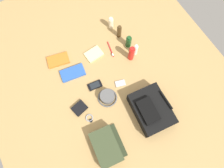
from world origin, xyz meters
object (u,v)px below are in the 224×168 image
Objects in this scene: paperback_novel at (58,60)px; toothbrush at (111,50)px; media_player at (120,83)px; cell_phone at (95,85)px; wristwatch at (90,118)px; toothpaste_tube at (136,50)px; cologne_bottle at (119,32)px; wallet at (80,108)px; lotion_bottle at (111,23)px; notepad at (93,54)px; travel_guidebook at (73,73)px; sunscreen_spray at (131,54)px; toiletry_pouch at (107,147)px; backpack at (151,110)px; bucket_hat at (107,97)px; shampoo_bottle at (129,42)px.

toothbrush is (0.13, 0.46, -0.00)m from paperback_novel.
toothbrush is (-0.32, 0.08, 0.00)m from media_player.
wristwatch is at bearing -35.86° from cell_phone.
cologne_bottle is at bearing -171.49° from toothpaste_tube.
toothbrush is at bearing 110.95° from wallet.
lotion_bottle reaches higher than notepad.
lotion_bottle is 0.59× the size of travel_guidebook.
sunscreen_spray is 1.38× the size of cell_phone.
toiletry_pouch is 2.57× the size of wallet.
wallet is at bearing -59.82° from cell_phone.
bucket_hat is (-0.26, -0.25, -0.03)m from backpack.
notepad is (-0.68, -0.17, -0.05)m from backpack.
shampoo_bottle reaches higher than toiletry_pouch.
travel_guidebook is (0.26, -0.52, -0.05)m from lotion_bottle.
bucket_hat is (-0.34, 0.19, -0.01)m from toiletry_pouch.
bucket_hat is at bearing 23.20° from paperback_novel.
lotion_bottle is at bearing -170.67° from cologne_bottle.
sunscreen_spray reaches higher than lotion_bottle.
toothbrush is at bearing -54.97° from cologne_bottle.
toiletry_pouch is 1.67× the size of sunscreen_spray.
toiletry_pouch reaches higher than wallet.
bucket_hat is at bearing -49.18° from shampoo_bottle.
sunscreen_spray reaches higher than toothpaste_tube.
paperback_novel is (-0.51, -0.22, -0.02)m from bucket_hat.
cell_phone is at bearing -77.53° from toothpaste_tube.
media_player is (0.45, 0.37, -0.01)m from paperback_novel.
bucket_hat is at bearing 15.97° from cell_phone.
notepad is (-0.19, -0.28, -0.07)m from sunscreen_spray.
bucket_hat reaches higher than wallet.
shampoo_bottle is (0.13, 0.02, -0.01)m from cologne_bottle.
backpack reaches higher than travel_guidebook.
shampoo_bottle is 0.10m from toothpaste_tube.
backpack is at bearing 99.42° from toiletry_pouch.
cologne_bottle reaches higher than shampoo_bottle.
sunscreen_spray is (0.02, -0.06, 0.02)m from toothpaste_tube.
backpack is 0.44m from toiletry_pouch.
toiletry_pouch is 0.84m from toothpaste_tube.
backpack is 0.87m from lotion_bottle.
travel_guidebook is 0.40m from toothbrush.
backpack is at bearing -18.29° from toothpaste_tube.
wallet is at bearing -54.11° from toothbrush.
cologne_bottle reaches higher than paperback_novel.
wallet is (0.35, -0.48, 0.01)m from toothbrush.
toiletry_pouch is 2.21× the size of lotion_bottle.
media_player is 0.39m from wristwatch.
cell_phone reaches higher than wristwatch.
lotion_bottle is 1.16× the size of wallet.
wallet is at bearing -71.73° from toothpaste_tube.
lotion_bottle is at bearing 98.31° from paperback_novel.
paperback_novel and toothbrush have the same top height.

